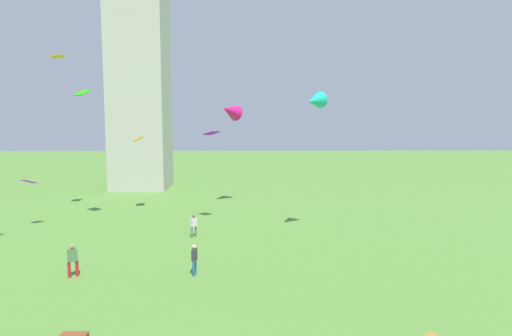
{
  "coord_description": "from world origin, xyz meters",
  "views": [
    {
      "loc": [
        2.26,
        -8.38,
        7.86
      ],
      "look_at": [
        2.84,
        14.21,
        5.52
      ],
      "focal_mm": 29.05,
      "sensor_mm": 36.0,
      "label": 1
    }
  ],
  "objects_px": {
    "person_1": "(194,225)",
    "kite_flying_4": "(29,182)",
    "person_0": "(73,258)",
    "kite_flying_1": "(314,101)",
    "person_2": "(194,258)",
    "kite_flying_0": "(211,133)",
    "kite_flying_6": "(138,139)",
    "kite_flying_7": "(230,111)",
    "kite_flying_3": "(57,56)",
    "kite_flying_2": "(82,93)"
  },
  "relations": [
    {
      "from": "person_1",
      "to": "kite_flying_4",
      "type": "distance_m",
      "value": 13.6
    },
    {
      "from": "person_0",
      "to": "kite_flying_1",
      "type": "xyz_separation_m",
      "value": [
        13.77,
        7.73,
        8.57
      ]
    },
    {
      "from": "person_0",
      "to": "person_2",
      "type": "bearing_deg",
      "value": 149.67
    },
    {
      "from": "kite_flying_0",
      "to": "kite_flying_6",
      "type": "xyz_separation_m",
      "value": [
        -6.98,
        4.86,
        -0.59
      ]
    },
    {
      "from": "kite_flying_0",
      "to": "kite_flying_7",
      "type": "relative_size",
      "value": 0.5
    },
    {
      "from": "kite_flying_3",
      "to": "kite_flying_4",
      "type": "bearing_deg",
      "value": 167.5
    },
    {
      "from": "kite_flying_3",
      "to": "kite_flying_7",
      "type": "distance_m",
      "value": 15.63
    },
    {
      "from": "person_2",
      "to": "kite_flying_6",
      "type": "xyz_separation_m",
      "value": [
        -6.96,
        16.42,
        5.73
      ]
    },
    {
      "from": "person_2",
      "to": "kite_flying_2",
      "type": "xyz_separation_m",
      "value": [
        -10.22,
        12.34,
        9.5
      ]
    },
    {
      "from": "kite_flying_2",
      "to": "kite_flying_7",
      "type": "bearing_deg",
      "value": 69.34
    },
    {
      "from": "kite_flying_0",
      "to": "kite_flying_6",
      "type": "distance_m",
      "value": 8.53
    },
    {
      "from": "person_0",
      "to": "kite_flying_3",
      "type": "distance_m",
      "value": 21.36
    },
    {
      "from": "person_2",
      "to": "kite_flying_3",
      "type": "relative_size",
      "value": 1.17
    },
    {
      "from": "kite_flying_0",
      "to": "person_0",
      "type": "bearing_deg",
      "value": -74.99
    },
    {
      "from": "person_1",
      "to": "kite_flying_2",
      "type": "relative_size",
      "value": 0.99
    },
    {
      "from": "kite_flying_0",
      "to": "kite_flying_7",
      "type": "height_order",
      "value": "kite_flying_7"
    },
    {
      "from": "person_0",
      "to": "person_1",
      "type": "distance_m",
      "value": 9.25
    },
    {
      "from": "kite_flying_1",
      "to": "kite_flying_3",
      "type": "relative_size",
      "value": 1.5
    },
    {
      "from": "person_0",
      "to": "person_2",
      "type": "height_order",
      "value": "person_0"
    },
    {
      "from": "kite_flying_7",
      "to": "kite_flying_6",
      "type": "bearing_deg",
      "value": -131.63
    },
    {
      "from": "person_1",
      "to": "kite_flying_7",
      "type": "distance_m",
      "value": 14.11
    },
    {
      "from": "person_1",
      "to": "person_2",
      "type": "bearing_deg",
      "value": -129.3
    },
    {
      "from": "kite_flying_3",
      "to": "kite_flying_4",
      "type": "relative_size",
      "value": 1.22
    },
    {
      "from": "person_0",
      "to": "kite_flying_6",
      "type": "xyz_separation_m",
      "value": [
        -0.67,
        16.53,
        5.68
      ]
    },
    {
      "from": "person_0",
      "to": "kite_flying_6",
      "type": "height_order",
      "value": "kite_flying_6"
    },
    {
      "from": "person_2",
      "to": "kite_flying_7",
      "type": "xyz_separation_m",
      "value": [
        1.22,
        18.61,
        8.33
      ]
    },
    {
      "from": "kite_flying_0",
      "to": "kite_flying_6",
      "type": "height_order",
      "value": "kite_flying_0"
    },
    {
      "from": "kite_flying_2",
      "to": "person_2",
      "type": "bearing_deg",
      "value": -9.76
    },
    {
      "from": "kite_flying_2",
      "to": "kite_flying_4",
      "type": "xyz_separation_m",
      "value": [
        -3.68,
        -1.7,
        -6.86
      ]
    },
    {
      "from": "person_2",
      "to": "kite_flying_7",
      "type": "relative_size",
      "value": 0.58
    },
    {
      "from": "person_0",
      "to": "kite_flying_3",
      "type": "xyz_separation_m",
      "value": [
        -7.12,
        15.57,
        12.76
      ]
    },
    {
      "from": "kite_flying_2",
      "to": "person_0",
      "type": "bearing_deg",
      "value": -31.86
    },
    {
      "from": "kite_flying_7",
      "to": "kite_flying_1",
      "type": "bearing_deg",
      "value": -26.92
    },
    {
      "from": "kite_flying_2",
      "to": "kite_flying_7",
      "type": "xyz_separation_m",
      "value": [
        11.44,
        6.27,
        -1.17
      ]
    },
    {
      "from": "kite_flying_4",
      "to": "person_2",
      "type": "bearing_deg",
      "value": -92.04
    },
    {
      "from": "kite_flying_3",
      "to": "kite_flying_7",
      "type": "bearing_deg",
      "value": -84.54
    },
    {
      "from": "kite_flying_4",
      "to": "kite_flying_7",
      "type": "bearing_deg",
      "value": -26.82
    },
    {
      "from": "person_0",
      "to": "kite_flying_2",
      "type": "xyz_separation_m",
      "value": [
        -3.93,
        12.46,
        9.45
      ]
    },
    {
      "from": "kite_flying_0",
      "to": "kite_flying_7",
      "type": "distance_m",
      "value": 7.43
    },
    {
      "from": "person_2",
      "to": "kite_flying_0",
      "type": "xyz_separation_m",
      "value": [
        0.02,
        11.56,
        6.32
      ]
    },
    {
      "from": "kite_flying_0",
      "to": "kite_flying_6",
      "type": "bearing_deg",
      "value": -171.46
    },
    {
      "from": "kite_flying_3",
      "to": "kite_flying_4",
      "type": "xyz_separation_m",
      "value": [
        -0.49,
        -4.82,
        -10.17
      ]
    },
    {
      "from": "kite_flying_0",
      "to": "kite_flying_3",
      "type": "distance_m",
      "value": 15.42
    },
    {
      "from": "person_2",
      "to": "kite_flying_6",
      "type": "distance_m",
      "value": 18.73
    },
    {
      "from": "person_1",
      "to": "kite_flying_3",
      "type": "distance_m",
      "value": 19.6
    },
    {
      "from": "person_2",
      "to": "kite_flying_4",
      "type": "height_order",
      "value": "kite_flying_4"
    },
    {
      "from": "kite_flying_1",
      "to": "kite_flying_4",
      "type": "xyz_separation_m",
      "value": [
        -21.39,
        3.02,
        -5.99
      ]
    },
    {
      "from": "person_1",
      "to": "kite_flying_6",
      "type": "bearing_deg",
      "value": 77.15
    },
    {
      "from": "kite_flying_0",
      "to": "kite_flying_7",
      "type": "xyz_separation_m",
      "value": [
        1.2,
        7.05,
        2.01
      ]
    },
    {
      "from": "person_0",
      "to": "person_1",
      "type": "height_order",
      "value": "person_0"
    }
  ]
}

